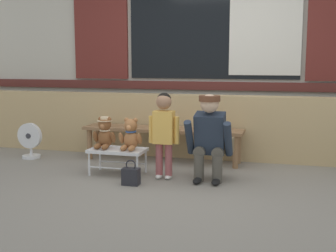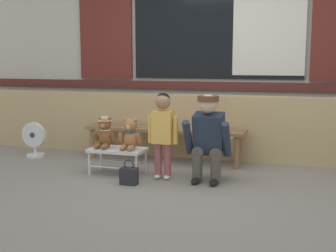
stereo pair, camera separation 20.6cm
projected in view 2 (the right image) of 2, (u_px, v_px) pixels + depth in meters
The scene contains 11 objects.
ground_plane at pixel (178, 186), 4.62m from camera, with size 60.00×60.00×0.00m, color gray.
brick_low_wall at pixel (208, 127), 5.90m from camera, with size 8.08×0.25×0.85m, color tan.
shop_facade at pixel (218, 34), 6.21m from camera, with size 8.24×0.26×3.31m.
wooden_bench_long at pixel (164, 133), 5.72m from camera, with size 2.10×0.40×0.44m.
small_display_bench at pixel (118, 151), 5.08m from camera, with size 0.64×0.36×0.30m.
teddy_bear_with_hat at pixel (105, 133), 5.10m from camera, with size 0.28×0.27×0.36m.
teddy_bear_plain at pixel (130, 135), 5.01m from camera, with size 0.28×0.26×0.36m.
child_standing at pixel (163, 126), 4.83m from camera, with size 0.35×0.18×0.96m.
adult_crouching at pixel (209, 137), 4.75m from camera, with size 0.50×0.49×0.95m.
handbag_on_ground at pixel (129, 176), 4.66m from camera, with size 0.18×0.11×0.27m.
floor_fan at pixel (34, 140), 5.98m from camera, with size 0.34×0.24×0.48m.
Camera 2 is at (1.28, -4.30, 1.30)m, focal length 47.08 mm.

